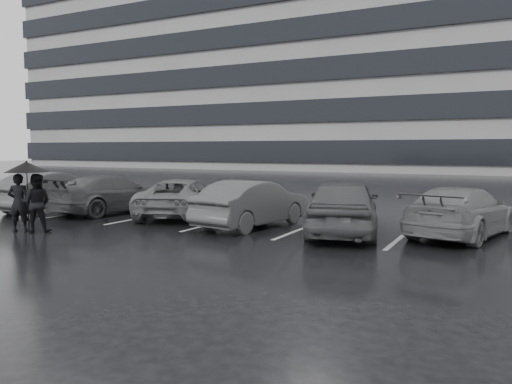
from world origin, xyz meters
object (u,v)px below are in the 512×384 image
at_px(car_main, 343,206).
at_px(car_west_a, 253,204).
at_px(car_east, 461,212).
at_px(pedestrian_left, 19,203).
at_px(car_west_b, 182,198).
at_px(car_west_c, 113,194).
at_px(car_west_d, 53,191).
at_px(pedestrian_right, 36,203).

relative_size(car_main, car_west_a, 1.08).
height_order(car_east, pedestrian_left, pedestrian_left).
distance_m(car_west_b, car_east, 8.72).
xyz_separation_m(car_west_a, car_east, (5.60, 0.97, -0.03)).
bearing_deg(car_west_c, car_west_d, 23.65).
height_order(car_east, pedestrian_right, pedestrian_right).
bearing_deg(car_east, car_main, 34.44).
bearing_deg(pedestrian_left, car_main, 170.06).
bearing_deg(car_main, car_west_a, -16.40).
xyz_separation_m(car_main, pedestrian_right, (-7.63, -3.43, 0.04)).
bearing_deg(pedestrian_right, car_east, 170.96).
xyz_separation_m(car_west_a, car_west_c, (-5.93, 0.59, -0.01)).
bearing_deg(pedestrian_right, car_west_a, -176.29).
xyz_separation_m(car_west_a, pedestrian_left, (-5.39, -3.68, 0.12)).
relative_size(car_west_b, car_west_d, 1.04).
relative_size(car_west_d, pedestrian_left, 2.73).
bearing_deg(pedestrian_right, pedestrian_left, -18.19).
distance_m(pedestrian_left, pedestrian_right, 0.54).
distance_m(car_main, pedestrian_left, 8.90).
bearing_deg(car_main, car_east, -173.16).
bearing_deg(car_west_d, car_west_c, -164.41).
bearing_deg(pedestrian_left, car_east, 169.36).
bearing_deg(car_west_b, car_west_a, 146.30).
relative_size(car_main, car_west_b, 0.98).
relative_size(car_west_b, pedestrian_right, 2.85).
height_order(car_west_b, car_west_d, car_west_d).
distance_m(car_west_c, pedestrian_right, 4.27).
xyz_separation_m(car_west_d, pedestrian_left, (2.89, -3.67, 0.08)).
distance_m(car_west_a, car_west_b, 3.23).
xyz_separation_m(car_west_b, car_west_c, (-2.82, -0.26, 0.04)).
bearing_deg(car_west_b, car_west_c, -13.32).
height_order(car_west_d, pedestrian_right, pedestrian_right).
bearing_deg(car_west_a, car_east, -161.20).
relative_size(car_west_a, car_west_d, 0.94).
height_order(car_west_b, car_east, car_east).
bearing_deg(car_west_a, car_main, -173.39).
distance_m(car_west_a, car_east, 5.69).
distance_m(car_west_d, pedestrian_left, 4.67).
relative_size(car_west_d, car_east, 0.98).
xyz_separation_m(pedestrian_left, pedestrian_right, (0.52, 0.13, 0.00)).
distance_m(car_west_b, car_west_d, 5.24).
xyz_separation_m(car_main, car_west_c, (-8.69, 0.70, -0.09)).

